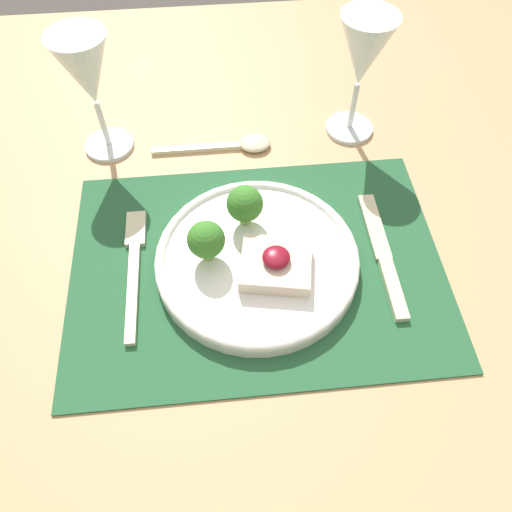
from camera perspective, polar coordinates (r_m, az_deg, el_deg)
The scene contains 9 objects.
ground_plane at distance 1.29m, azimuth 0.06°, elevation -19.93°, with size 8.00×8.00×0.00m, color #4C4742.
dining_table at distance 0.67m, azimuth 0.11°, elevation -5.23°, with size 1.22×1.20×0.75m.
placemat at distance 0.60m, azimuth 0.13°, elevation -1.08°, with size 0.44×0.32×0.00m, color #235633.
dinner_plate at distance 0.59m, azimuth -0.17°, elevation -0.11°, with size 0.24×0.24×0.07m.
fork at distance 0.61m, azimuth -13.76°, elevation -0.77°, with size 0.02×0.19×0.01m.
knife at distance 0.62m, azimuth 14.53°, elevation -0.60°, with size 0.02×0.19×0.01m.
spoon at distance 0.73m, azimuth -2.12°, elevation 12.59°, with size 0.17×0.04×0.01m.
wine_glass_near at distance 0.71m, azimuth 12.13°, elevation 21.39°, with size 0.07×0.07×0.18m.
wine_glass_far at distance 0.70m, azimuth -18.71°, elevation 18.96°, with size 0.07×0.07×0.17m.
Camera 1 is at (-0.03, -0.33, 1.25)m, focal length 35.00 mm.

